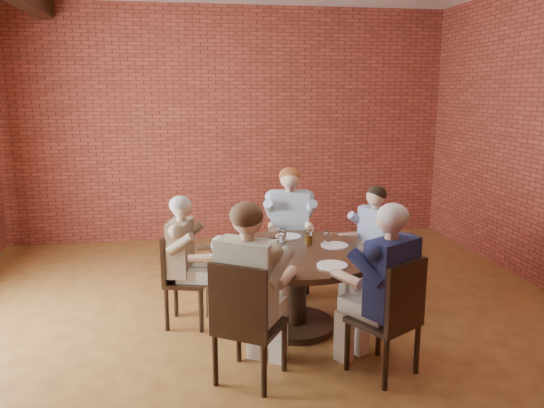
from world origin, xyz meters
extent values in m
plane|color=olive|center=(0.00, 0.00, 0.00)|extent=(7.00, 7.00, 0.00)
plane|color=maroon|center=(0.00, 3.50, 1.70)|extent=(7.00, 0.00, 7.00)
plane|color=maroon|center=(0.00, -3.50, 1.70)|extent=(7.00, 0.00, 7.00)
cylinder|color=black|center=(0.28, 0.17, 0.03)|extent=(0.77, 0.77, 0.06)
cylinder|color=black|center=(0.28, 0.17, 0.35)|extent=(0.22, 0.22, 0.64)
cylinder|color=#3D2816|center=(0.28, 0.17, 0.72)|extent=(1.53, 1.53, 0.05)
cube|color=black|center=(1.19, 0.62, 0.43)|extent=(0.51, 0.51, 0.04)
cube|color=black|center=(1.34, 0.70, 0.67)|extent=(0.21, 0.36, 0.44)
cylinder|color=black|center=(0.97, 0.69, 0.21)|extent=(0.04, 0.04, 0.41)
cylinder|color=black|center=(1.11, 0.40, 0.21)|extent=(0.04, 0.04, 0.41)
cylinder|color=black|center=(1.26, 0.84, 0.21)|extent=(0.04, 0.04, 0.41)
cylinder|color=black|center=(1.40, 0.55, 0.21)|extent=(0.04, 0.04, 0.41)
cube|color=black|center=(0.44, 1.20, 0.43)|extent=(0.51, 0.51, 0.04)
cube|color=black|center=(0.47, 1.40, 0.70)|extent=(0.44, 0.11, 0.51)
cylinder|color=black|center=(0.22, 1.04, 0.21)|extent=(0.04, 0.04, 0.41)
cylinder|color=black|center=(0.60, 0.98, 0.21)|extent=(0.04, 0.04, 0.41)
cylinder|color=black|center=(0.28, 1.42, 0.21)|extent=(0.04, 0.04, 0.41)
cylinder|color=black|center=(0.66, 1.36, 0.21)|extent=(0.04, 0.04, 0.41)
cube|color=black|center=(-0.70, 0.42, 0.43)|extent=(0.47, 0.47, 0.04)
cube|color=black|center=(-0.87, 0.47, 0.67)|extent=(0.13, 0.38, 0.44)
cylinder|color=black|center=(-0.58, 0.23, 0.21)|extent=(0.04, 0.04, 0.41)
cylinder|color=black|center=(-0.51, 0.54, 0.21)|extent=(0.04, 0.04, 0.41)
cylinder|color=black|center=(-0.90, 0.31, 0.21)|extent=(0.04, 0.04, 0.41)
cylinder|color=black|center=(-0.82, 0.62, 0.21)|extent=(0.04, 0.04, 0.41)
cube|color=black|center=(-0.24, -0.65, 0.43)|extent=(0.63, 0.63, 0.04)
cube|color=black|center=(-0.35, -0.83, 0.71)|extent=(0.41, 0.28, 0.52)
cylinder|color=black|center=(0.04, -0.59, 0.21)|extent=(0.04, 0.04, 0.41)
cylinder|color=black|center=(-0.30, -0.38, 0.21)|extent=(0.04, 0.04, 0.41)
cylinder|color=black|center=(-0.17, -0.93, 0.21)|extent=(0.04, 0.04, 0.41)
cylinder|color=black|center=(-0.51, -0.72, 0.21)|extent=(0.04, 0.04, 0.41)
cube|color=black|center=(0.80, -0.73, 0.43)|extent=(0.61, 0.61, 0.04)
cube|color=black|center=(0.90, -0.90, 0.70)|extent=(0.40, 0.26, 0.51)
cylinder|color=black|center=(0.87, -0.47, 0.21)|extent=(0.04, 0.04, 0.41)
cylinder|color=black|center=(0.54, -0.66, 0.21)|extent=(0.04, 0.04, 0.41)
cylinder|color=black|center=(1.06, -0.80, 0.21)|extent=(0.04, 0.04, 0.41)
cylinder|color=black|center=(0.73, -0.99, 0.21)|extent=(0.04, 0.04, 0.41)
cylinder|color=white|center=(0.68, 0.27, 0.76)|extent=(0.26, 0.26, 0.01)
cylinder|color=white|center=(0.31, 0.65, 0.76)|extent=(0.26, 0.26, 0.01)
cylinder|color=white|center=(-0.19, 0.37, 0.76)|extent=(0.26, 0.26, 0.01)
cylinder|color=white|center=(0.50, -0.30, 0.76)|extent=(0.26, 0.26, 0.01)
cylinder|color=white|center=(0.62, 0.30, 0.82)|extent=(0.07, 0.07, 0.14)
cylinder|color=white|center=(0.45, 0.37, 0.82)|extent=(0.07, 0.07, 0.14)
cylinder|color=white|center=(0.22, 0.46, 0.82)|extent=(0.07, 0.07, 0.14)
cylinder|color=white|center=(0.16, 0.22, 0.82)|extent=(0.07, 0.07, 0.14)
cylinder|color=white|center=(0.07, 0.14, 0.82)|extent=(0.07, 0.07, 0.14)
cylinder|color=white|center=(0.02, -0.15, 0.82)|extent=(0.07, 0.07, 0.14)
cube|color=black|center=(0.76, -0.16, 0.75)|extent=(0.10, 0.15, 0.01)
camera|label=1|loc=(-0.70, -4.38, 2.18)|focal=35.00mm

